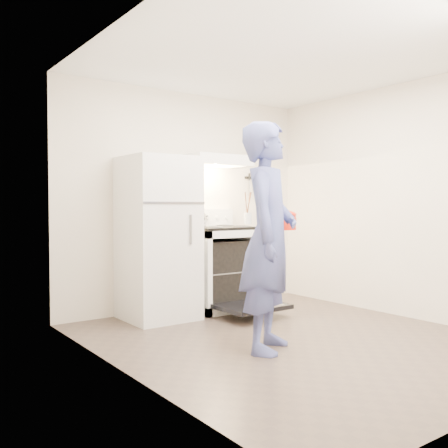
{
  "coord_description": "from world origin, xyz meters",
  "views": [
    {
      "loc": [
        -3.09,
        -3.18,
        1.18
      ],
      "look_at": [
        -0.05,
        1.0,
        1.0
      ],
      "focal_mm": 40.0,
      "sensor_mm": 36.0,
      "label": 1
    }
  ],
  "objects_px": {
    "tea_kettle": "(199,216)",
    "dutch_oven": "(280,222)",
    "stove_body": "(219,269)",
    "person": "(269,236)",
    "refrigerator": "(158,238)"
  },
  "relations": [
    {
      "from": "tea_kettle",
      "to": "dutch_oven",
      "type": "relative_size",
      "value": 0.67
    },
    {
      "from": "dutch_oven",
      "to": "stove_body",
      "type": "bearing_deg",
      "value": 79.29
    },
    {
      "from": "stove_body",
      "to": "person",
      "type": "distance_m",
      "value": 1.76
    },
    {
      "from": "person",
      "to": "dutch_oven",
      "type": "bearing_deg",
      "value": -0.26
    },
    {
      "from": "stove_body",
      "to": "dutch_oven",
      "type": "relative_size",
      "value": 2.48
    },
    {
      "from": "refrigerator",
      "to": "tea_kettle",
      "type": "bearing_deg",
      "value": 19.98
    },
    {
      "from": "tea_kettle",
      "to": "dutch_oven",
      "type": "height_order",
      "value": "tea_kettle"
    },
    {
      "from": "tea_kettle",
      "to": "stove_body",
      "type": "bearing_deg",
      "value": -58.25
    },
    {
      "from": "stove_body",
      "to": "tea_kettle",
      "type": "distance_m",
      "value": 0.67
    },
    {
      "from": "stove_body",
      "to": "dutch_oven",
      "type": "xyz_separation_m",
      "value": [
        -0.24,
        -1.29,
        0.58
      ]
    },
    {
      "from": "stove_body",
      "to": "dutch_oven",
      "type": "height_order",
      "value": "dutch_oven"
    },
    {
      "from": "refrigerator",
      "to": "tea_kettle",
      "type": "relative_size",
      "value": 6.83
    },
    {
      "from": "refrigerator",
      "to": "dutch_oven",
      "type": "bearing_deg",
      "value": -65.78
    },
    {
      "from": "stove_body",
      "to": "person",
      "type": "height_order",
      "value": "person"
    },
    {
      "from": "tea_kettle",
      "to": "refrigerator",
      "type": "bearing_deg",
      "value": -160.02
    }
  ]
}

